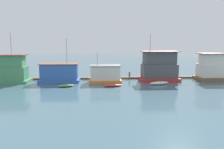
{
  "coord_description": "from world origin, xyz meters",
  "views": [
    {
      "loc": [
        -2.46,
        -39.64,
        7.22
      ],
      "look_at": [
        0.0,
        -1.0,
        1.4
      ],
      "focal_mm": 35.0,
      "sensor_mm": 36.0,
      "label": 1
    }
  ],
  "objects": [
    {
      "name": "mooring_post_far_left",
      "position": [
        3.6,
        2.04,
        0.71
      ],
      "size": [
        0.32,
        0.32,
        1.41
      ],
      "primitive_type": "cylinder",
      "color": "brown",
      "rests_on": "ground_plane"
    },
    {
      "name": "houseboat_blue",
      "position": [
        -9.46,
        -0.04,
        1.62
      ],
      "size": [
        7.15,
        3.56,
        7.79
      ],
      "color": "#3866B7",
      "rests_on": "ground_plane"
    },
    {
      "name": "ground_plane",
      "position": [
        0.0,
        0.0,
        0.0
      ],
      "size": [
        200.0,
        200.0,
        0.0
      ],
      "primitive_type": "plane",
      "color": "#426070"
    },
    {
      "name": "mooring_post_far_right",
      "position": [
        -13.17,
        2.04,
        0.78
      ],
      "size": [
        0.3,
        0.3,
        1.57
      ],
      "primitive_type": "cylinder",
      "color": "brown",
      "rests_on": "ground_plane"
    },
    {
      "name": "dinghy_white",
      "position": [
        7.9,
        -3.68,
        0.25
      ],
      "size": [
        3.64,
        1.94,
        0.51
      ],
      "color": "white",
      "rests_on": "ground_plane"
    },
    {
      "name": "dock_walkway",
      "position": [
        0.0,
        3.06,
        0.15
      ],
      "size": [
        51.0,
        1.54,
        0.3
      ],
      "primitive_type": "cube",
      "color": "brown",
      "rests_on": "ground_plane"
    },
    {
      "name": "houseboat_green",
      "position": [
        -18.14,
        0.14,
        2.21
      ],
      "size": [
        6.54,
        3.94,
        8.83
      ],
      "color": "#4C9360",
      "rests_on": "ground_plane"
    },
    {
      "name": "houseboat_orange",
      "position": [
        -1.22,
        -0.56,
        1.48
      ],
      "size": [
        5.73,
        4.02,
        5.3
      ],
      "color": "orange",
      "rests_on": "ground_plane"
    },
    {
      "name": "houseboat_brown",
      "position": [
        18.77,
        0.09,
        2.25
      ],
      "size": [
        5.09,
        4.08,
        5.11
      ],
      "color": "brown",
      "rests_on": "ground_plane"
    },
    {
      "name": "houseboat_red",
      "position": [
        8.9,
        0.18,
        2.49
      ],
      "size": [
        7.21,
        4.16,
        8.53
      ],
      "color": "red",
      "rests_on": "ground_plane"
    },
    {
      "name": "dinghy_red",
      "position": [
        -0.14,
        -4.86,
        0.19
      ],
      "size": [
        3.22,
        1.54,
        0.38
      ],
      "color": "red",
      "rests_on": "ground_plane"
    },
    {
      "name": "dinghy_green",
      "position": [
        -7.71,
        -4.71,
        0.21
      ],
      "size": [
        2.83,
        1.82,
        0.42
      ],
      "color": "#47844C",
      "rests_on": "ground_plane"
    }
  ]
}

